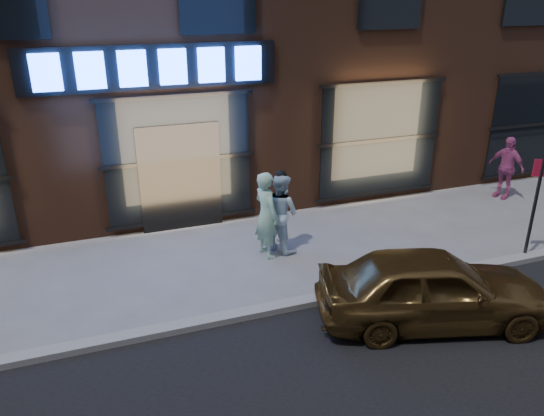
{
  "coord_description": "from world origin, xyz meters",
  "views": [
    {
      "loc": [
        -1.81,
        -7.17,
        5.07
      ],
      "look_at": [
        1.32,
        1.6,
        1.2
      ],
      "focal_mm": 35.0,
      "sensor_mm": 36.0,
      "label": 1
    }
  ],
  "objects_px": {
    "man_cap": "(281,212)",
    "sign_post": "(536,200)",
    "gold_sedan": "(433,288)",
    "passerby": "(506,167)",
    "man_bowtie": "(266,215)"
  },
  "relations": [
    {
      "from": "man_cap",
      "to": "sign_post",
      "type": "relative_size",
      "value": 0.79
    },
    {
      "from": "man_cap",
      "to": "sign_post",
      "type": "height_order",
      "value": "sign_post"
    },
    {
      "from": "gold_sedan",
      "to": "passerby",
      "type": "bearing_deg",
      "value": -35.24
    },
    {
      "from": "passerby",
      "to": "sign_post",
      "type": "relative_size",
      "value": 0.77
    },
    {
      "from": "man_bowtie",
      "to": "man_cap",
      "type": "xyz_separation_m",
      "value": [
        0.37,
        0.17,
        -0.06
      ]
    },
    {
      "from": "man_cap",
      "to": "passerby",
      "type": "xyz_separation_m",
      "value": [
        6.53,
        0.87,
        -0.02
      ]
    },
    {
      "from": "man_bowtie",
      "to": "man_cap",
      "type": "relative_size",
      "value": 1.08
    },
    {
      "from": "man_bowtie",
      "to": "man_cap",
      "type": "distance_m",
      "value": 0.41
    },
    {
      "from": "man_bowtie",
      "to": "passerby",
      "type": "height_order",
      "value": "man_bowtie"
    },
    {
      "from": "man_cap",
      "to": "gold_sedan",
      "type": "distance_m",
      "value": 3.56
    },
    {
      "from": "man_cap",
      "to": "passerby",
      "type": "distance_m",
      "value": 6.58
    },
    {
      "from": "man_cap",
      "to": "gold_sedan",
      "type": "height_order",
      "value": "man_cap"
    },
    {
      "from": "man_bowtie",
      "to": "gold_sedan",
      "type": "height_order",
      "value": "man_bowtie"
    },
    {
      "from": "gold_sedan",
      "to": "sign_post",
      "type": "height_order",
      "value": "sign_post"
    },
    {
      "from": "man_cap",
      "to": "passerby",
      "type": "height_order",
      "value": "man_cap"
    }
  ]
}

